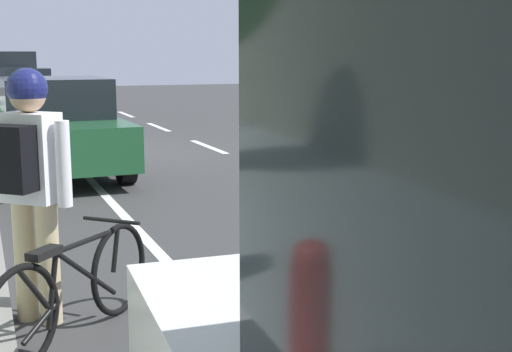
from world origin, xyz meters
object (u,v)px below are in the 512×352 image
object	(u,v)px
parked_sedan_green_mid	(55,126)
bicycle_at_curb	(75,289)
parked_suv_grey_nearest	(10,78)
parked_sedan_silver_second	(21,96)
cyclist_with_backpack	(29,170)

from	to	relation	value
parked_sedan_green_mid	bicycle_at_curb	bearing A→B (deg)	84.96
parked_suv_grey_nearest	parked_sedan_green_mid	xyz separation A→B (m)	(0.04, 15.41, -0.27)
parked_sedan_silver_second	bicycle_at_curb	bearing A→B (deg)	87.68
parked_sedan_silver_second	bicycle_at_curb	distance (m)	15.64
parked_suv_grey_nearest	bicycle_at_curb	xyz separation A→B (m)	(0.64, 22.23, -0.66)
parked_sedan_silver_second	cyclist_with_backpack	distance (m)	15.21
parked_sedan_silver_second	bicycle_at_curb	xyz separation A→B (m)	(0.63, 15.62, -0.39)
parked_suv_grey_nearest	parked_sedan_green_mid	world-z (taller)	parked_suv_grey_nearest
parked_sedan_green_mid	cyclist_with_backpack	distance (m)	6.45
parked_sedan_green_mid	bicycle_at_curb	world-z (taller)	parked_sedan_green_mid
parked_sedan_green_mid	cyclist_with_backpack	size ratio (longest dim) A/B	2.48
parked_suv_grey_nearest	bicycle_at_curb	distance (m)	22.25
parked_suv_grey_nearest	cyclist_with_backpack	world-z (taller)	parked_suv_grey_nearest
parked_suv_grey_nearest	bicycle_at_curb	world-z (taller)	parked_suv_grey_nearest
bicycle_at_curb	parked_sedan_green_mid	bearing A→B (deg)	-95.04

